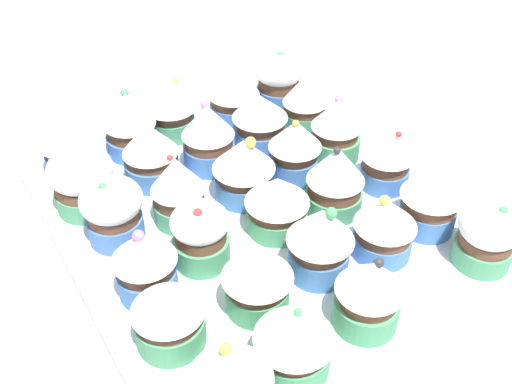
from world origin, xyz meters
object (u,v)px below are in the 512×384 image
Objects in this scene: cupcake_17 at (294,339)px; cupcake_14 at (244,167)px; cupcake_18 at (257,275)px; cupcake_24 at (168,312)px; cupcake_26 at (113,210)px; cupcake_1 at (431,198)px; cupcake_4 at (305,101)px; cupcake_28 at (67,140)px; cupcake_6 at (385,227)px; cupcake_7 at (335,179)px; cupcake_9 at (260,121)px; baking_tray at (256,219)px; cupcake_20 at (178,190)px; cupcake_5 at (279,79)px; cupcake_3 at (336,129)px; cupcake_21 at (150,153)px; cupcake_15 at (210,135)px; cupcake_2 at (387,158)px; cupcake_22 at (130,123)px; cupcake_19 at (201,234)px; cupcake_23 at (231,382)px; cupcake_12 at (320,240)px; cupcake_13 at (277,203)px; cupcake_8 at (295,148)px; cupcake_27 at (82,179)px; cupcake_10 at (234,94)px; cupcake_11 at (369,293)px; cupcake_16 at (171,107)px; cupcake_25 at (145,263)px.

cupcake_14 is at bearing -20.49° from cupcake_17.
cupcake_18 is 1.10× the size of cupcake_24.
cupcake_1 is at bearing -118.48° from cupcake_26.
cupcake_28 is at bearing 76.15° from cupcake_4.
cupcake_18 is (0.48, 13.65, 0.72)cm from cupcake_6.
cupcake_7 is 13.85cm from cupcake_9.
cupcake_20 is (3.42, 6.98, 4.50)cm from baking_tray.
cupcake_3 is at bearing 176.35° from cupcake_5.
cupcake_14 is 10.49cm from cupcake_21.
cupcake_18 is at bearing 162.46° from cupcake_15.
cupcake_7 is at bearing -134.71° from cupcake_14.
cupcake_4 is (6.90, -0.54, 0.01)cm from cupcake_3.
cupcake_2 is 1.02× the size of cupcake_9.
baking_tray is 6.57× the size of cupcake_9.
cupcake_9 is (13.43, 7.65, -0.00)cm from cupcake_2.
cupcake_22 is at bearing 25.95° from cupcake_6.
cupcake_21 is at bearing 43.21° from cupcake_1.
cupcake_23 is at bearing 160.34° from cupcake_19.
cupcake_4 is at bearing -53.31° from cupcake_24.
cupcake_23 reaches higher than baking_tray.
cupcake_4 is 0.93× the size of cupcake_7.
cupcake_21 is at bearing 44.06° from cupcake_7.
cupcake_4 is at bearing -32.03° from cupcake_12.
cupcake_20 is at bearing 2.71° from cupcake_18.
cupcake_13 is at bearing -64.85° from cupcake_24.
cupcake_8 is at bearing -89.43° from cupcake_14.
cupcake_27 is at bearing 26.62° from cupcake_19.
cupcake_20 is (13.32, 7.62, -0.13)cm from cupcake_12.
cupcake_13 is (7.64, 12.96, -0.49)cm from cupcake_1.
cupcake_28 is at bearing 62.98° from cupcake_3.
cupcake_15 is 6.89cm from cupcake_21.
cupcake_10 is (6.63, -0.29, 0.24)cm from cupcake_9.
cupcake_11 is 0.93× the size of cupcake_12.
cupcake_3 is 1.16× the size of cupcake_6.
baking_tray is 17.28cm from cupcake_11.
cupcake_13 reaches higher than baking_tray.
cupcake_7 reaches higher than baking_tray.
cupcake_13 is at bearing 89.53° from cupcake_2.
cupcake_14 is (6.31, 14.04, 0.19)cm from cupcake_2.
cupcake_8 is at bearing -152.03° from cupcake_16.
cupcake_9 and cupcake_19 have the same top height.
cupcake_3 is 18.77cm from cupcake_12.
cupcake_9 is at bearing 1.64° from cupcake_7.
cupcake_3 is 1.08× the size of cupcake_23.
cupcake_14 is (-13.74, 6.68, -0.04)cm from cupcake_10.
cupcake_18 is at bearing -165.66° from cupcake_28.
cupcake_18 is 0.97× the size of cupcake_20.
cupcake_10 is at bearing 0.31° from cupcake_7.
cupcake_18 is at bearing -131.03° from cupcake_25.
cupcake_4 is at bearing -90.10° from cupcake_21.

